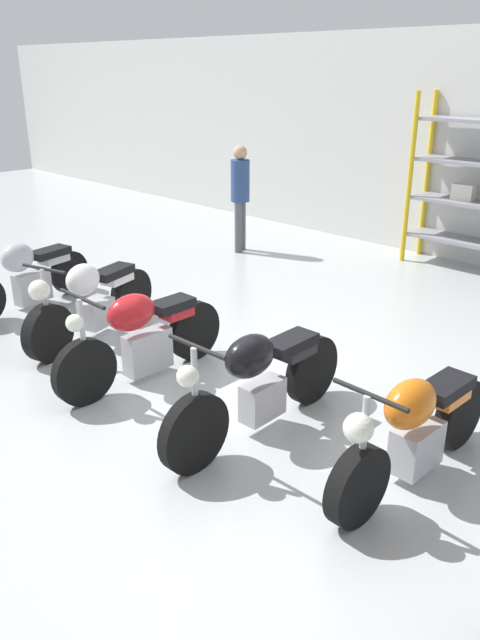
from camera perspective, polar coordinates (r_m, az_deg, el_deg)
name	(u,v)px	position (r m, az deg, el deg)	size (l,w,h in m)	color
ground_plane	(211,397)	(6.18, -2.64, -7.02)	(30.00, 30.00, 0.00)	#B2B7B7
motorcycle_silver	(27,274)	(8.73, -18.86, 4.02)	(0.71, 2.00, 1.03)	black
motorcycle_white	(91,301)	(7.51, -13.46, 1.74)	(0.84, 2.06, 1.06)	black
motorcycle_red	(142,335)	(6.37, -8.95, -1.41)	(0.71, 2.06, 1.07)	black
motorcycle_black	(259,381)	(5.38, 1.71, -5.61)	(0.61, 2.20, 1.08)	black
motorcycle_orange	(414,429)	(4.98, 15.64, -9.60)	(0.59, 2.04, 1.02)	black
person_browsing	(240,190)	(10.82, 0.01, 11.83)	(0.42, 0.42, 1.81)	#595960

